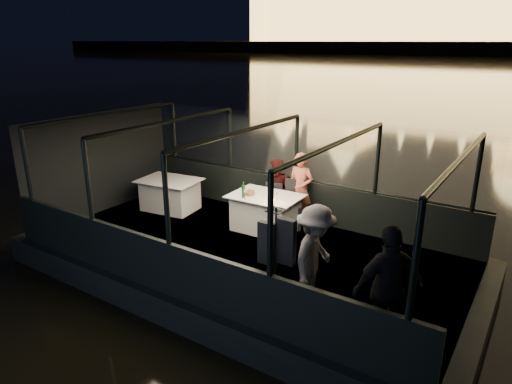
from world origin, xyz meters
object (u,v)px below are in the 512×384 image
Objects in this scene: passenger_stripe at (315,255)px; coat_stand at (275,255)px; passenger_dark at (388,287)px; dining_table_central at (265,213)px; chair_port_left at (270,202)px; wine_bottle at (243,190)px; dining_table_aft at (170,194)px; person_woman_coral at (300,191)px; person_man_maroon at (278,186)px; chair_port_right at (291,207)px.

coat_stand is at bearing 127.72° from passenger_stripe.
passenger_stripe is at bearing -62.47° from passenger_dark.
coat_stand is (1.74, -2.49, 0.51)m from dining_table_central.
dining_table_central is 0.49m from chair_port_left.
coat_stand is at bearing -46.21° from wine_bottle.
passenger_dark reaches higher than dining_table_aft.
chair_port_left is (2.37, 0.64, 0.06)m from dining_table_aft.
person_woman_coral is 1.16× the size of person_man_maroon.
chair_port_right is at bearing 29.78° from passenger_stripe.
chair_port_right is at bearing -91.89° from passenger_dark.
chair_port_right is 4.14m from passenger_dark.
passenger_stripe is at bearing -35.02° from wine_bottle.
dining_table_central is at bearing -123.64° from person_woman_coral.
chair_port_left is at bearing 110.68° from dining_table_central.
dining_table_central is 0.86× the size of passenger_dark.
coat_stand is 1.01× the size of passenger_stripe.
chair_port_left is 0.52× the size of passenger_stripe.
coat_stand is at bearing -55.01° from dining_table_central.
dining_table_central is 3.08m from coat_stand.
passenger_dark reaches higher than passenger_stripe.
coat_stand is 3.47m from person_woman_coral.
dining_table_aft is at bearing 176.01° from wine_bottle.
passenger_stripe is (2.31, -2.81, 0.10)m from person_man_maroon.
dining_table_central is 0.58m from chair_port_right.
coat_stand reaches higher than chair_port_right.
dining_table_aft is 1.65× the size of chair_port_left.
coat_stand reaches higher than wine_bottle.
person_man_maroon is (2.40, 0.91, 0.36)m from dining_table_aft.
person_man_maroon is 4.11× the size of wine_bottle.
chair_port_left is at bearing 123.05° from coat_stand.
chair_port_left is at bearing -87.20° from passenger_dark.
wine_bottle is (-0.68, -0.80, 0.47)m from chair_port_right.
chair_port_right is at bearing 12.45° from dining_table_aft.
dining_table_central is 0.71m from wine_bottle.
person_woman_coral is at bearing 17.10° from dining_table_aft.
dining_table_aft is 4.20× the size of wine_bottle.
passenger_stripe is at bearing -58.47° from chair_port_left.
coat_stand is at bearing -88.50° from chair_port_right.
wine_bottle is at bearing 49.33° from passenger_stripe.
passenger_stripe is at bearing -78.16° from chair_port_right.
dining_table_aft is 2.29m from wine_bottle.
chair_port_left is 0.41m from person_man_maroon.
wine_bottle reaches higher than dining_table_aft.
passenger_stripe is at bearing -21.94° from dining_table_aft.
dining_table_aft is at bearing 62.41° from passenger_stripe.
passenger_dark reaches higher than chair_port_right.
chair_port_right is 0.41m from person_woman_coral.
person_man_maroon is 0.80× the size of passenger_dark.
person_woman_coral reaches higher than chair_port_right.
chair_port_left is 0.62× the size of person_man_maroon.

